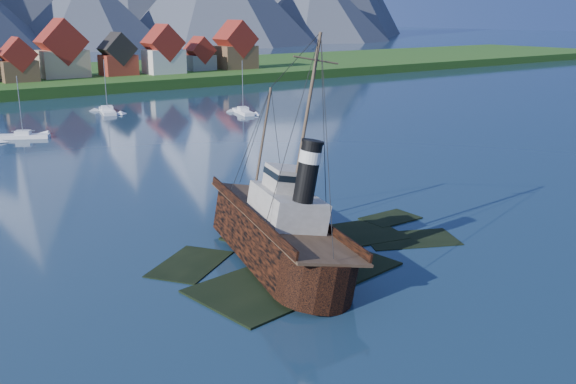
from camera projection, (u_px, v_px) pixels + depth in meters
ground at (310, 263)px, 58.08m from camera, size 1400.00×1400.00×0.00m
shoal at (311, 255)px, 60.85m from camera, size 31.71×21.24×1.14m
tugboat_wreck at (264, 228)px, 58.98m from camera, size 6.38×27.47×21.77m
sailboat_c at (23, 137)px, 115.34m from camera, size 8.97×6.31×11.60m
sailboat_d at (243, 112)px, 143.51m from camera, size 4.22×9.26×12.26m
sailboat_e at (107, 111)px, 144.77m from camera, size 5.15×10.98×12.36m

